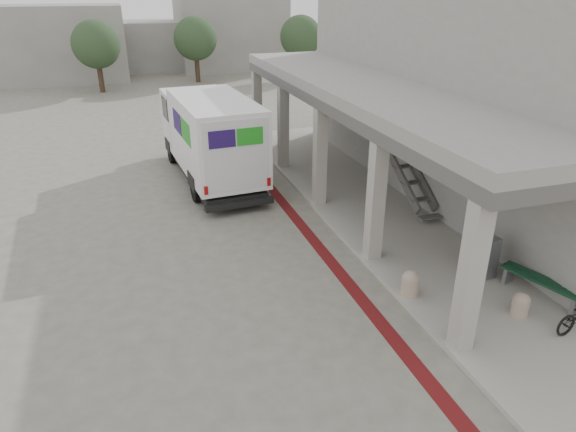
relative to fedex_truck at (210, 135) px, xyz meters
name	(u,v)px	position (x,y,z in m)	size (l,w,h in m)	color
ground	(305,281)	(0.87, -8.25, -1.73)	(120.00, 120.00, 0.00)	#656156
bike_lane_stripe	(314,241)	(1.87, -6.25, -1.73)	(0.35, 40.00, 0.01)	#5A1213
sidewalk	(442,256)	(4.87, -8.25, -1.67)	(4.40, 28.00, 0.12)	#9B948B
transit_building	(451,97)	(7.71, -3.75, 1.67)	(7.60, 17.00, 7.00)	gray
distant_backdrop	(126,40)	(-1.97, 27.64, 0.97)	(28.00, 10.00, 6.50)	gray
tree_left	(96,45)	(-4.13, 19.75, 1.45)	(3.20, 3.20, 4.80)	#38281C
tree_mid	(195,39)	(2.87, 21.75, 1.45)	(3.20, 3.20, 4.80)	#38281C
tree_right	(301,37)	(10.87, 20.75, 1.45)	(3.20, 3.20, 4.80)	#38281C
fedex_truck	(210,135)	(0.00, 0.00, 0.00)	(2.87, 7.78, 3.26)	black
bench	(542,284)	(5.86, -10.80, -1.28)	(1.04, 2.02, 0.47)	slate
bollard_near	(521,304)	(4.88, -11.25, -1.33)	(0.38, 0.38, 0.57)	gray
bollard_far	(410,283)	(2.97, -9.75, -1.30)	(0.42, 0.42, 0.64)	tan
utility_cabinet	(482,255)	(5.17, -9.46, -1.07)	(0.49, 0.65, 1.09)	slate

